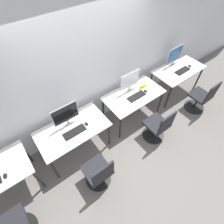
# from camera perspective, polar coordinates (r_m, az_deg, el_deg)

# --- Properties ---
(ground_plane) EXTENTS (20.00, 20.00, 0.00)m
(ground_plane) POSITION_cam_1_polar(r_m,az_deg,el_deg) (3.89, 1.28, -9.74)
(ground_plane) COLOR slate
(wall_back) EXTENTS (12.00, 0.05, 2.80)m
(wall_back) POSITION_cam_1_polar(r_m,az_deg,el_deg) (3.30, -7.46, 13.15)
(wall_back) COLOR silver
(wall_back) RESTS_ON ground_plane
(mouse_far_left) EXTENTS (0.06, 0.09, 0.03)m
(mouse_far_left) POSITION_cam_1_polar(r_m,az_deg,el_deg) (3.20, -31.51, -17.36)
(mouse_far_left) COLOR black
(mouse_far_left) RESTS_ON desk_far_left
(desk_left) EXTENTS (1.29, 0.71, 0.74)m
(desk_left) POSITION_cam_1_polar(r_m,az_deg,el_deg) (3.32, -12.62, -6.13)
(desk_left) COLOR silver
(desk_left) RESTS_ON ground_plane
(monitor_left) EXTENTS (0.48, 0.16, 0.47)m
(monitor_left) POSITION_cam_1_polar(r_m,az_deg,el_deg) (3.14, -14.90, -0.92)
(monitor_left) COLOR #B2B2B7
(monitor_left) RESTS_ON desk_left
(keyboard_left) EXTENTS (0.41, 0.16, 0.02)m
(keyboard_left) POSITION_cam_1_polar(r_m,az_deg,el_deg) (3.20, -12.11, -6.38)
(keyboard_left) COLOR black
(keyboard_left) RESTS_ON desk_left
(mouse_left) EXTENTS (0.06, 0.09, 0.03)m
(mouse_left) POSITION_cam_1_polar(r_m,az_deg,el_deg) (3.25, -8.36, -3.84)
(mouse_left) COLOR black
(mouse_left) RESTS_ON desk_left
(office_chair_left) EXTENTS (0.48, 0.48, 0.90)m
(office_chair_left) POSITION_cam_1_polar(r_m,az_deg,el_deg) (3.21, -4.28, -19.44)
(office_chair_left) COLOR black
(office_chair_left) RESTS_ON ground_plane
(desk_right) EXTENTS (1.29, 0.71, 0.74)m
(desk_right) POSITION_cam_1_polar(r_m,az_deg,el_deg) (3.83, 6.99, 4.95)
(desk_right) COLOR silver
(desk_right) RESTS_ON ground_plane
(monitor_right) EXTENTS (0.48, 0.16, 0.47)m
(monitor_right) POSITION_cam_1_polar(r_m,az_deg,el_deg) (3.68, 5.88, 10.04)
(monitor_right) COLOR #B2B2B7
(monitor_right) RESTS_ON desk_right
(keyboard_right) EXTENTS (0.41, 0.16, 0.02)m
(keyboard_right) POSITION_cam_1_polar(r_m,az_deg,el_deg) (3.72, 8.01, 5.08)
(keyboard_right) COLOR black
(keyboard_right) RESTS_ON desk_right
(mouse_right) EXTENTS (0.06, 0.09, 0.03)m
(mouse_right) POSITION_cam_1_polar(r_m,az_deg,el_deg) (3.86, 10.89, 6.74)
(mouse_right) COLOR black
(mouse_right) RESTS_ON desk_right
(office_chair_right) EXTENTS (0.48, 0.48, 0.90)m
(office_chair_right) POSITION_cam_1_polar(r_m,az_deg,el_deg) (3.77, 14.73, -4.85)
(office_chair_right) COLOR black
(office_chair_right) RESTS_ON ground_plane
(desk_far_right) EXTENTS (1.29, 0.71, 0.74)m
(desk_far_right) POSITION_cam_1_polar(r_m,az_deg,el_deg) (4.76, 20.75, 12.30)
(desk_far_right) COLOR silver
(desk_far_right) RESTS_ON ground_plane
(monitor_far_right) EXTENTS (0.48, 0.16, 0.47)m
(monitor_far_right) POSITION_cam_1_polar(r_m,az_deg,el_deg) (4.67, 19.77, 17.04)
(monitor_far_right) COLOR #B2B2B7
(monitor_far_right) RESTS_ON desk_far_right
(keyboard_far_right) EXTENTS (0.41, 0.16, 0.02)m
(keyboard_far_right) POSITION_cam_1_polar(r_m,az_deg,el_deg) (4.67, 22.03, 12.40)
(keyboard_far_right) COLOR black
(keyboard_far_right) RESTS_ON desk_far_right
(mouse_far_right) EXTENTS (0.06, 0.09, 0.03)m
(mouse_far_right) POSITION_cam_1_polar(r_m,az_deg,el_deg) (4.89, 24.04, 13.58)
(mouse_far_right) COLOR black
(mouse_far_right) RESTS_ON desk_far_right
(office_chair_far_right) EXTENTS (0.48, 0.48, 0.90)m
(office_chair_far_right) POSITION_cam_1_polar(r_m,az_deg,el_deg) (4.69, 27.07, 3.93)
(office_chair_far_right) COLOR black
(office_chair_far_right) RESTS_ON ground_plane
(placard_right) EXTENTS (0.16, 0.03, 0.08)m
(placard_right) POSITION_cam_1_polar(r_m,az_deg,el_deg) (3.92, 9.94, 8.17)
(placard_right) COLOR yellow
(placard_right) RESTS_ON desk_right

